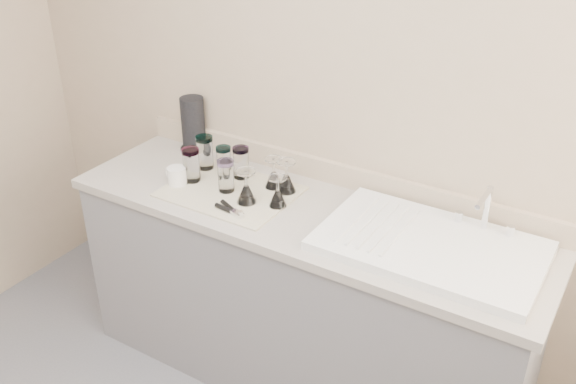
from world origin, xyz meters
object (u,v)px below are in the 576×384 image
Objects in this scene: goblet_back_left at (274,177)px; tumbler_purple at (241,162)px; goblet_front_left at (246,192)px; tumbler_teal at (205,152)px; tumbler_cyan at (224,161)px; tumbler_magenta at (191,165)px; can_opener at (230,210)px; goblet_back_right at (287,181)px; white_mug at (177,176)px; paper_towel_roll at (193,125)px; sink_unit at (431,245)px; tumbler_lavender at (226,176)px; goblet_front_right at (278,196)px.

tumbler_purple is at bearing 179.45° from goblet_back_left.
goblet_back_left is at bearing 82.25° from goblet_front_left.
tumbler_cyan is (0.11, -0.01, -0.01)m from tumbler_teal.
can_opener is (0.31, -0.14, -0.07)m from tumbler_magenta.
goblet_back_right is 1.19× the size of white_mug.
goblet_front_left reaches higher than can_opener.
tumbler_teal is at bearing 141.36° from can_opener.
goblet_front_left is (0.23, -0.16, -0.02)m from tumbler_cyan.
goblet_front_left is 1.21× the size of white_mug.
goblet_front_left is 0.62m from paper_towel_roll.
tumbler_teal is 0.13m from tumbler_magenta.
tumbler_purple is (-0.93, 0.10, 0.06)m from sink_unit.
goblet_back_right is at bearing 30.14° from tumbler_lavender.
goblet_back_left reaches higher than white_mug.
paper_towel_roll is at bearing 157.79° from goblet_front_right.
tumbler_magenta reaches higher than tumbler_purple.
can_opener is at bearing -167.37° from sink_unit.
goblet_front_left is 1.11× the size of goblet_front_right.
tumbler_lavender is 1.08× the size of goblet_front_right.
goblet_front_left is 0.11m from can_opener.
tumbler_cyan is at bearing 175.30° from sink_unit.
sink_unit reaches higher than can_opener.
can_opener is (-0.10, -0.27, -0.04)m from goblet_back_right.
tumbler_cyan is at bearing -27.35° from paper_towel_roll.
paper_towel_roll is at bearing 167.09° from goblet_back_right.
white_mug is (-0.12, -0.18, -0.03)m from tumbler_cyan.
tumbler_magenta is (-1.10, -0.04, 0.07)m from sink_unit.
sink_unit reaches higher than tumbler_purple.
sink_unit is 5.55× the size of goblet_front_left.
tumbler_magenta is 0.45m from goblet_front_right.
goblet_front_right is at bearing -14.63° from tumbler_teal.
sink_unit is 5.63× the size of goblet_back_right.
goblet_back_right is 0.99× the size of goblet_front_left.
goblet_front_left is at bearing -49.55° from tumbler_purple.
can_opener is at bearing -23.96° from tumbler_magenta.
tumbler_purple is 0.95× the size of tumbler_magenta.
goblet_back_left is (-0.76, 0.10, 0.04)m from sink_unit.
white_mug is 0.45× the size of paper_towel_roll.
white_mug is at bearing -176.33° from goblet_front_left.
can_opener is at bearing -110.90° from goblet_back_right.
goblet_back_left is at bearing -13.92° from paper_towel_roll.
tumbler_lavender is 0.20m from can_opener.
goblet_back_right is at bearing 69.10° from can_opener.
goblet_front_left is (0.32, -0.04, -0.03)m from tumbler_magenta.
white_mug is at bearing -175.05° from sink_unit.
goblet_back_right is (0.24, -0.01, -0.02)m from tumbler_purple.
paper_towel_roll is (-0.21, 0.28, 0.05)m from tumbler_magenta.
sink_unit is 0.94m from tumbler_purple.
paper_towel_roll is at bearing 141.47° from tumbler_teal.
tumbler_teal is at bearing -38.53° from paper_towel_roll.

